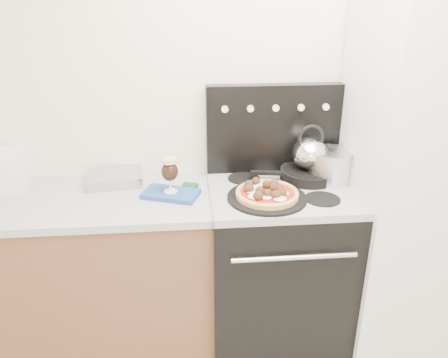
{
  "coord_description": "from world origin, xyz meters",
  "views": [
    {
      "loc": [
        -0.41,
        -0.9,
        1.88
      ],
      "look_at": [
        -0.24,
        1.05,
        1.04
      ],
      "focal_mm": 35.0,
      "sensor_mm": 36.0,
      "label": 1
    }
  ],
  "objects": [
    {
      "name": "beer_glass",
      "position": [
        -0.5,
        1.18,
        1.02
      ],
      "size": [
        0.11,
        0.11,
        0.19
      ],
      "primitive_type": null,
      "rotation": [
        0.0,
        0.0,
        -0.32
      ],
      "color": "black",
      "rests_on": "oven_mitt"
    },
    {
      "name": "backguard",
      "position": [
        0.08,
        1.45,
        1.17
      ],
      "size": [
        0.76,
        0.08,
        0.5
      ],
      "primitive_type": "cube",
      "color": "black",
      "rests_on": "cooktop"
    },
    {
      "name": "stove_body",
      "position": [
        0.08,
        1.18,
        0.44
      ],
      "size": [
        0.76,
        0.65,
        0.88
      ],
      "primitive_type": "cube",
      "color": "black",
      "rests_on": "ground"
    },
    {
      "name": "pizza",
      "position": [
        -0.02,
        1.06,
        0.96
      ],
      "size": [
        0.36,
        0.36,
        0.05
      ],
      "primitive_type": null,
      "rotation": [
        0.0,
        0.0,
        -0.15
      ],
      "color": "#E4C674",
      "rests_on": "pizza_pan"
    },
    {
      "name": "foil_sheet",
      "position": [
        -0.82,
        1.37,
        0.93
      ],
      "size": [
        0.32,
        0.25,
        0.06
      ],
      "primitive_type": "cube",
      "rotation": [
        0.0,
        0.0,
        0.12
      ],
      "color": "silver",
      "rests_on": "countertop"
    },
    {
      "name": "stock_pot",
      "position": [
        0.36,
        1.26,
        1.0
      ],
      "size": [
        0.29,
        0.29,
        0.17
      ],
      "primitive_type": "cylinder",
      "rotation": [
        0.0,
        0.0,
        -0.34
      ],
      "color": "silver",
      "rests_on": "cooktop"
    },
    {
      "name": "base_cabinet",
      "position": [
        -1.02,
        1.2,
        0.43
      ],
      "size": [
        1.45,
        0.6,
        0.86
      ],
      "primitive_type": "cube",
      "color": "brown",
      "rests_on": "ground"
    },
    {
      "name": "cooktop",
      "position": [
        0.08,
        1.18,
        0.9
      ],
      "size": [
        0.76,
        0.65,
        0.04
      ],
      "primitive_type": "cube",
      "color": "#ADADB2",
      "rests_on": "stove_body"
    },
    {
      "name": "tea_kettle",
      "position": [
        0.26,
        1.3,
        1.08
      ],
      "size": [
        0.24,
        0.24,
        0.21
      ],
      "primitive_type": null,
      "rotation": [
        0.0,
        0.0,
        0.27
      ],
      "color": "silver",
      "rests_on": "skillet"
    },
    {
      "name": "countertop",
      "position": [
        -1.02,
        1.2,
        0.88
      ],
      "size": [
        1.48,
        0.63,
        0.04
      ],
      "primitive_type": "cube",
      "color": "#B1B1B4",
      "rests_on": "base_cabinet"
    },
    {
      "name": "fridge",
      "position": [
        0.78,
        1.15,
        0.95
      ],
      "size": [
        0.64,
        0.68,
        1.9
      ],
      "primitive_type": "cube",
      "color": "silver",
      "rests_on": "ground"
    },
    {
      "name": "oven_mitt",
      "position": [
        -0.5,
        1.18,
        0.91
      ],
      "size": [
        0.32,
        0.25,
        0.02
      ],
      "primitive_type": "cube",
      "rotation": [
        0.0,
        0.0,
        -0.35
      ],
      "color": "#264694",
      "rests_on": "countertop"
    },
    {
      "name": "pizza_pan",
      "position": [
        -0.02,
        1.06,
        0.93
      ],
      "size": [
        0.43,
        0.43,
        0.01
      ],
      "primitive_type": "cylinder",
      "rotation": [
        0.0,
        0.0,
        0.07
      ],
      "color": "black",
      "rests_on": "cooktop"
    },
    {
      "name": "room_shell",
      "position": [
        0.0,
        0.29,
        1.25
      ],
      "size": [
        3.52,
        3.01,
        2.52
      ],
      "color": "beige",
      "rests_on": "ground"
    },
    {
      "name": "skillet",
      "position": [
        0.26,
        1.3,
        0.95
      ],
      "size": [
        0.36,
        0.36,
        0.06
      ],
      "primitive_type": "cylinder",
      "rotation": [
        0.0,
        0.0,
        -0.16
      ],
      "color": "black",
      "rests_on": "cooktop"
    }
  ]
}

